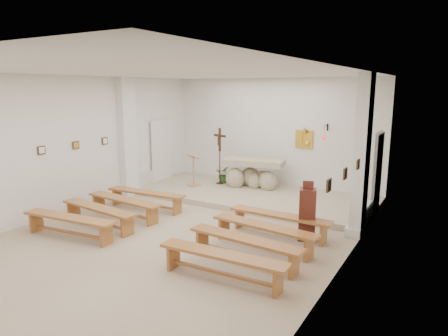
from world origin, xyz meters
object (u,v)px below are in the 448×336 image
Objects in this scene: bench_left_second at (124,203)px; bench_left_fourth at (69,222)px; bench_right_third at (245,244)px; bench_left_third at (99,212)px; altar at (253,175)px; bench_right_second at (264,231)px; lectern at (193,170)px; bench_right_fourth at (222,260)px; donation_pedestal at (307,214)px; crucifix_stand at (220,152)px; bench_right_front at (279,219)px; bench_left_front at (146,196)px.

bench_left_second is 1.63m from bench_left_fourth.
bench_right_third is at bearing -6.94° from bench_left_second.
bench_left_second is 1.00× the size of bench_left_third.
altar reaches higher than bench_right_second.
lectern is at bearing -162.74° from altar.
bench_right_second is at bearing 5.08° from bench_left_second.
bench_left_fourth is at bearing -115.78° from altar.
bench_left_second is 1.00× the size of bench_right_fourth.
bench_right_second is (-0.59, -0.89, -0.20)m from donation_pedestal.
bench_right_second is (3.86, -3.08, -0.29)m from lectern.
bench_left_fourth is 3.82m from bench_right_fourth.
bench_left_fourth is (-3.82, -1.63, 0.00)m from bench_right_second.
altar is 4.12m from donation_pedestal.
bench_left_second is 3.82m from bench_right_second.
bench_left_third is 0.81m from bench_left_fourth.
bench_left_second and bench_right_second have the same top height.
crucifix_stand is 0.78× the size of bench_right_front.
bench_right_front is 0.99× the size of bench_left_second.
bench_right_third and bench_right_fourth have the same top height.
bench_left_second and bench_left_third have the same top height.
bench_right_fourth is (-0.59, -2.51, -0.20)m from donation_pedestal.
bench_right_front is at bearing 87.76° from bench_right_fourth.
crucifix_stand reaches higher than bench_right_third.
donation_pedestal reaches higher than altar.
altar reaches higher than bench_right_third.
bench_right_fourth is at bearing -123.09° from donation_pedestal.
lectern is 0.57× the size of crucifix_stand.
altar reaches higher than bench_left_third.
crucifix_stand reaches higher than bench_right_second.
bench_left_fourth is (-3.82, -0.81, 0.00)m from bench_right_third.
bench_left_front is at bearing 95.67° from bench_left_third.
bench_left_front is at bearing -74.06° from lectern.
altar is at bearing 58.67° from bench_left_front.
bench_right_third is at bearing 5.82° from bench_left_fourth.
lectern is 0.44× the size of bench_left_third.
bench_left_fourth is (0.00, -0.81, 0.00)m from bench_left_third.
bench_left_fourth is (0.04, -4.71, -0.29)m from lectern.
bench_left_third is at bearing -93.66° from bench_left_front.
lectern is 0.44× the size of bench_left_second.
bench_left_fourth is at bearing -150.65° from bench_right_second.
bench_left_third and bench_right_fourth have the same top height.
donation_pedestal is at bearing 26.73° from bench_left_third.
bench_left_second is at bearing -93.66° from bench_left_front.
bench_right_second is at bearing -88.42° from bench_right_front.
bench_right_third is (0.00, -1.63, 0.00)m from bench_right_front.
bench_left_second is (-3.82, -0.81, 0.00)m from bench_right_front.
bench_right_fourth is at bearing -6.35° from bench_left_third.
donation_pedestal is (2.79, -3.03, 0.05)m from altar.
lectern is 5.49m from bench_right_third.
bench_right_front is at bearing 28.74° from bench_left_third.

